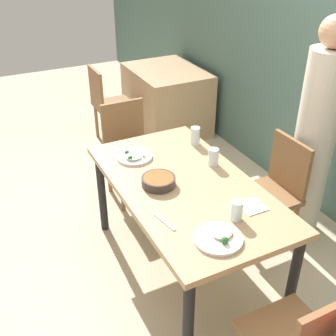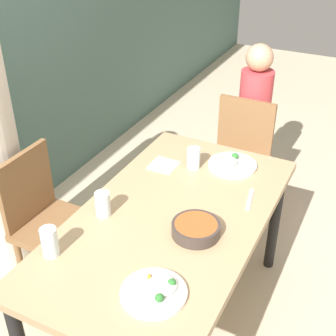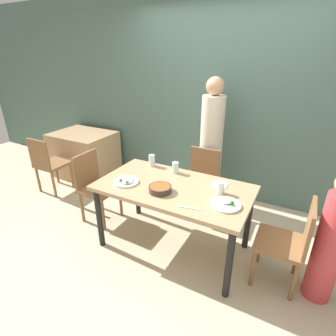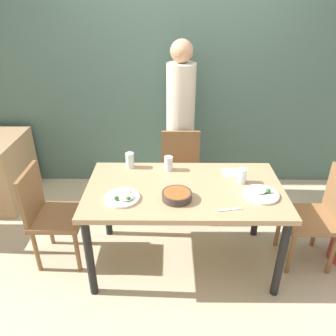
% 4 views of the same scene
% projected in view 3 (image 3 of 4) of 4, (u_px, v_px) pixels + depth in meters
% --- Properties ---
extents(ground_plane, '(10.00, 10.00, 0.00)m').
position_uv_depth(ground_plane, '(173.00, 245.00, 2.84)').
color(ground_plane, beige).
extents(wall_back, '(10.00, 0.06, 2.70)m').
position_uv_depth(wall_back, '(223.00, 99.00, 3.43)').
color(wall_back, '#4C6B60').
rests_on(wall_back, ground_plane).
extents(dining_table, '(1.49, 0.82, 0.73)m').
position_uv_depth(dining_table, '(174.00, 193.00, 2.58)').
color(dining_table, tan).
rests_on(dining_table, ground_plane).
extents(chair_adult_spot, '(0.40, 0.40, 0.84)m').
position_uv_depth(chair_adult_spot, '(200.00, 180.00, 3.26)').
color(chair_adult_spot, brown).
rests_on(chair_adult_spot, ground_plane).
extents(chair_child_spot, '(0.40, 0.40, 0.84)m').
position_uv_depth(chair_child_spot, '(289.00, 241.00, 2.21)').
color(chair_child_spot, brown).
rests_on(chair_child_spot, ground_plane).
extents(chair_empty_left, '(0.40, 0.40, 0.84)m').
position_uv_depth(chair_empty_left, '(95.00, 184.00, 3.16)').
color(chair_empty_left, brown).
rests_on(chair_empty_left, ground_plane).
extents(person_adult, '(0.29, 0.29, 1.66)m').
position_uv_depth(person_adult, '(211.00, 148.00, 3.38)').
color(person_adult, beige).
rests_on(person_adult, ground_plane).
extents(person_child, '(0.22, 0.22, 1.16)m').
position_uv_depth(person_child, '(330.00, 243.00, 2.05)').
color(person_child, '#C63D42').
rests_on(person_child, ground_plane).
extents(bowl_curry, '(0.21, 0.21, 0.06)m').
position_uv_depth(bowl_curry, '(160.00, 189.00, 2.43)').
color(bowl_curry, '#3D332D').
rests_on(bowl_curry, dining_table).
extents(plate_rice_adult, '(0.26, 0.26, 0.06)m').
position_uv_depth(plate_rice_adult, '(226.00, 204.00, 2.22)').
color(plate_rice_adult, white).
rests_on(plate_rice_adult, dining_table).
extents(plate_rice_child, '(0.25, 0.25, 0.05)m').
position_uv_depth(plate_rice_child, '(126.00, 182.00, 2.60)').
color(plate_rice_child, white).
rests_on(plate_rice_child, dining_table).
extents(glass_water_tall, '(0.07, 0.07, 0.12)m').
position_uv_depth(glass_water_tall, '(221.00, 188.00, 2.39)').
color(glass_water_tall, silver).
rests_on(glass_water_tall, dining_table).
extents(glass_water_short, '(0.07, 0.07, 0.12)m').
position_uv_depth(glass_water_short, '(175.00, 168.00, 2.80)').
color(glass_water_short, silver).
rests_on(glass_water_short, dining_table).
extents(glass_water_center, '(0.07, 0.07, 0.13)m').
position_uv_depth(glass_water_center, '(152.00, 160.00, 2.97)').
color(glass_water_center, silver).
rests_on(glass_water_center, dining_table).
extents(napkin_folded, '(0.14, 0.14, 0.01)m').
position_uv_depth(napkin_folded, '(220.00, 185.00, 2.56)').
color(napkin_folded, white).
rests_on(napkin_folded, dining_table).
extents(fork_steel, '(0.18, 0.05, 0.01)m').
position_uv_depth(fork_steel, '(189.00, 208.00, 2.19)').
color(fork_steel, silver).
rests_on(fork_steel, dining_table).
extents(background_table, '(0.95, 0.74, 0.72)m').
position_uv_depth(background_table, '(85.00, 154.00, 4.37)').
color(background_table, tan).
rests_on(background_table, ground_plane).
extents(chair_background, '(0.40, 0.40, 0.84)m').
position_uv_depth(chair_background, '(48.00, 163.00, 3.76)').
color(chair_background, brown).
rests_on(chair_background, ground_plane).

